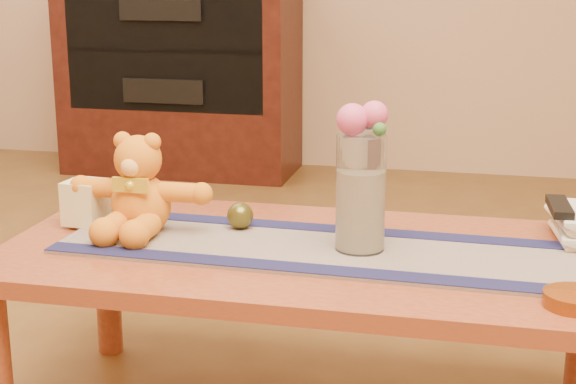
% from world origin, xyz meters
% --- Properties ---
extents(coffee_table_top, '(1.40, 0.70, 0.04)m').
position_xyz_m(coffee_table_top, '(0.00, 0.00, 0.43)').
color(coffee_table_top, maroon).
rests_on(coffee_table_top, floor).
extents(table_leg_bl, '(0.07, 0.07, 0.41)m').
position_xyz_m(table_leg_bl, '(-0.64, 0.29, 0.21)').
color(table_leg_bl, maroon).
rests_on(table_leg_bl, floor).
extents(persian_runner, '(1.21, 0.38, 0.01)m').
position_xyz_m(persian_runner, '(0.03, -0.01, 0.45)').
color(persian_runner, '#1B1A48').
rests_on(persian_runner, coffee_table_top).
extents(runner_border_near, '(1.20, 0.09, 0.00)m').
position_xyz_m(runner_border_near, '(0.03, -0.16, 0.46)').
color(runner_border_near, '#151641').
rests_on(runner_border_near, persian_runner).
extents(runner_border_far, '(1.20, 0.09, 0.00)m').
position_xyz_m(runner_border_far, '(0.04, 0.13, 0.46)').
color(runner_border_far, '#151641').
rests_on(runner_border_far, persian_runner).
extents(teddy_bear, '(0.33, 0.27, 0.22)m').
position_xyz_m(teddy_bear, '(-0.42, 0.03, 0.57)').
color(teddy_bear, orange).
rests_on(teddy_bear, persian_runner).
extents(pillar_candle, '(0.10, 0.10, 0.11)m').
position_xyz_m(pillar_candle, '(-0.57, 0.05, 0.51)').
color(pillar_candle, beige).
rests_on(pillar_candle, persian_runner).
extents(candle_wick, '(0.00, 0.00, 0.01)m').
position_xyz_m(candle_wick, '(-0.57, 0.05, 0.57)').
color(candle_wick, black).
rests_on(candle_wick, pillar_candle).
extents(glass_vase, '(0.11, 0.11, 0.26)m').
position_xyz_m(glass_vase, '(0.12, -0.00, 0.59)').
color(glass_vase, silver).
rests_on(glass_vase, persian_runner).
extents(potpourri_fill, '(0.09, 0.09, 0.18)m').
position_xyz_m(potpourri_fill, '(0.12, -0.00, 0.55)').
color(potpourri_fill, beige).
rests_on(potpourri_fill, glass_vase).
extents(rose_left, '(0.07, 0.07, 0.07)m').
position_xyz_m(rose_left, '(0.10, -0.01, 0.75)').
color(rose_left, '#D24A7F').
rests_on(rose_left, glass_vase).
extents(rose_right, '(0.06, 0.06, 0.06)m').
position_xyz_m(rose_right, '(0.14, 0.00, 0.76)').
color(rose_right, '#D24A7F').
rests_on(rose_right, glass_vase).
extents(blue_flower_back, '(0.04, 0.04, 0.04)m').
position_xyz_m(blue_flower_back, '(0.13, 0.03, 0.75)').
color(blue_flower_back, '#5270B1').
rests_on(blue_flower_back, glass_vase).
extents(blue_flower_side, '(0.04, 0.04, 0.04)m').
position_xyz_m(blue_flower_side, '(0.09, 0.02, 0.74)').
color(blue_flower_side, '#5270B1').
rests_on(blue_flower_side, glass_vase).
extents(leaf_sprig, '(0.03, 0.03, 0.03)m').
position_xyz_m(leaf_sprig, '(0.16, -0.02, 0.74)').
color(leaf_sprig, '#33662D').
rests_on(leaf_sprig, glass_vase).
extents(bronze_ball, '(0.08, 0.08, 0.06)m').
position_xyz_m(bronze_ball, '(-0.19, 0.09, 0.49)').
color(bronze_ball, '#474417').
rests_on(bronze_ball, persian_runner).
extents(book_bottom, '(0.19, 0.24, 0.02)m').
position_xyz_m(book_bottom, '(0.55, 0.19, 0.46)').
color(book_bottom, '#F9E4C0').
rests_on(book_bottom, coffee_table_top).
extents(book_lower, '(0.17, 0.23, 0.02)m').
position_xyz_m(book_lower, '(0.56, 0.18, 0.48)').
color(book_lower, '#F9E4C0').
rests_on(book_lower, book_bottom).
extents(book_upper, '(0.20, 0.25, 0.02)m').
position_xyz_m(book_upper, '(0.54, 0.19, 0.50)').
color(book_upper, '#F9E4C0').
rests_on(book_upper, book_lower).
extents(book_top, '(0.17, 0.23, 0.02)m').
position_xyz_m(book_top, '(0.56, 0.18, 0.52)').
color(book_top, '#F9E4C0').
rests_on(book_top, book_upper).
extents(tv_remote, '(0.06, 0.16, 0.02)m').
position_xyz_m(tv_remote, '(0.55, 0.18, 0.54)').
color(tv_remote, black).
rests_on(tv_remote, book_top).
extents(amber_dish, '(0.13, 0.13, 0.03)m').
position_xyz_m(amber_dish, '(0.56, -0.23, 0.46)').
color(amber_dish, '#BF5914').
rests_on(amber_dish, coffee_table_top).
extents(media_cabinet, '(1.20, 0.50, 1.10)m').
position_xyz_m(media_cabinet, '(-1.20, 2.48, 0.55)').
color(media_cabinet, black).
rests_on(media_cabinet, floor).
extents(cabinet_cavity, '(1.02, 0.03, 0.61)m').
position_xyz_m(cabinet_cavity, '(-1.20, 2.25, 0.66)').
color(cabinet_cavity, black).
rests_on(cabinet_cavity, media_cabinet).
extents(cabinet_shelf, '(1.02, 0.20, 0.02)m').
position_xyz_m(cabinet_shelf, '(-1.20, 2.33, 0.66)').
color(cabinet_shelf, black).
rests_on(cabinet_shelf, media_cabinet).
extents(stereo_upper, '(0.42, 0.28, 0.10)m').
position_xyz_m(stereo_upper, '(-1.20, 2.35, 0.86)').
color(stereo_upper, black).
rests_on(stereo_upper, media_cabinet).
extents(stereo_lower, '(0.42, 0.28, 0.12)m').
position_xyz_m(stereo_lower, '(-1.20, 2.35, 0.46)').
color(stereo_lower, black).
rests_on(stereo_lower, media_cabinet).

